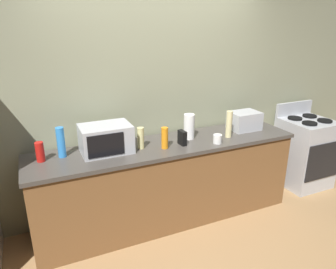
{
  "coord_description": "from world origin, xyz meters",
  "views": [
    {
      "loc": [
        -1.25,
        -2.37,
        2.09
      ],
      "look_at": [
        0.0,
        0.4,
        1.0
      ],
      "focal_mm": 33.57,
      "sensor_mm": 36.0,
      "label": 1
    }
  ],
  "objects_px": {
    "microwave": "(106,139)",
    "bottle_hot_sauce": "(40,152)",
    "bottle_spray_cleaner": "(61,142)",
    "bottle_hand_soap": "(229,124)",
    "paper_towel_roll": "(189,127)",
    "bottle_dish_soap": "(165,138)",
    "mug_white": "(218,139)",
    "bottle_vinegar": "(141,138)",
    "cordless_phone": "(182,138)",
    "stove_range": "(305,152)",
    "toaster_oven": "(244,121)"
  },
  "relations": [
    {
      "from": "microwave",
      "to": "bottle_hot_sauce",
      "type": "bearing_deg",
      "value": 177.72
    },
    {
      "from": "bottle_spray_cleaner",
      "to": "bottle_hand_soap",
      "type": "distance_m",
      "value": 1.74
    },
    {
      "from": "paper_towel_roll",
      "to": "bottle_dish_soap",
      "type": "relative_size",
      "value": 1.24
    },
    {
      "from": "mug_white",
      "to": "bottle_vinegar",
      "type": "bearing_deg",
      "value": 166.12
    },
    {
      "from": "cordless_phone",
      "to": "bottle_hand_soap",
      "type": "height_order",
      "value": "bottle_hand_soap"
    },
    {
      "from": "bottle_hand_soap",
      "to": "mug_white",
      "type": "height_order",
      "value": "bottle_hand_soap"
    },
    {
      "from": "paper_towel_roll",
      "to": "cordless_phone",
      "type": "xyz_separation_m",
      "value": [
        -0.15,
        -0.14,
        -0.06
      ]
    },
    {
      "from": "bottle_vinegar",
      "to": "bottle_hot_sauce",
      "type": "bearing_deg",
      "value": 175.15
    },
    {
      "from": "microwave",
      "to": "paper_towel_roll",
      "type": "relative_size",
      "value": 1.78
    },
    {
      "from": "microwave",
      "to": "bottle_dish_soap",
      "type": "distance_m",
      "value": 0.57
    },
    {
      "from": "stove_range",
      "to": "microwave",
      "type": "relative_size",
      "value": 2.25
    },
    {
      "from": "toaster_oven",
      "to": "bottle_vinegar",
      "type": "height_order",
      "value": "bottle_vinegar"
    },
    {
      "from": "paper_towel_roll",
      "to": "cordless_phone",
      "type": "bearing_deg",
      "value": -137.61
    },
    {
      "from": "stove_range",
      "to": "paper_towel_roll",
      "type": "height_order",
      "value": "paper_towel_roll"
    },
    {
      "from": "toaster_oven",
      "to": "cordless_phone",
      "type": "xyz_separation_m",
      "value": [
        -0.89,
        -0.15,
        -0.03
      ]
    },
    {
      "from": "stove_range",
      "to": "bottle_vinegar",
      "type": "bearing_deg",
      "value": -179.82
    },
    {
      "from": "bottle_spray_cleaner",
      "to": "bottle_dish_soap",
      "type": "bearing_deg",
      "value": -11.74
    },
    {
      "from": "microwave",
      "to": "mug_white",
      "type": "xyz_separation_m",
      "value": [
        1.11,
        -0.25,
        -0.09
      ]
    },
    {
      "from": "stove_range",
      "to": "bottle_dish_soap",
      "type": "xyz_separation_m",
      "value": [
        -2.08,
        -0.1,
        0.55
      ]
    },
    {
      "from": "microwave",
      "to": "cordless_phone",
      "type": "xyz_separation_m",
      "value": [
        0.76,
        -0.14,
        -0.06
      ]
    },
    {
      "from": "microwave",
      "to": "toaster_oven",
      "type": "bearing_deg",
      "value": 0.43
    },
    {
      "from": "cordless_phone",
      "to": "bottle_dish_soap",
      "type": "distance_m",
      "value": 0.21
    },
    {
      "from": "stove_range",
      "to": "mug_white",
      "type": "distance_m",
      "value": 1.61
    },
    {
      "from": "cordless_phone",
      "to": "mug_white",
      "type": "relative_size",
      "value": 1.62
    },
    {
      "from": "bottle_dish_soap",
      "to": "bottle_hand_soap",
      "type": "xyz_separation_m",
      "value": [
        0.77,
        0.02,
        0.04
      ]
    },
    {
      "from": "bottle_hot_sauce",
      "to": "bottle_vinegar",
      "type": "xyz_separation_m",
      "value": [
        0.93,
        -0.08,
        0.02
      ]
    },
    {
      "from": "stove_range",
      "to": "toaster_oven",
      "type": "relative_size",
      "value": 3.18
    },
    {
      "from": "stove_range",
      "to": "bottle_vinegar",
      "type": "xyz_separation_m",
      "value": [
        -2.3,
        -0.01,
        0.55
      ]
    },
    {
      "from": "bottle_vinegar",
      "to": "bottle_dish_soap",
      "type": "bearing_deg",
      "value": -23.27
    },
    {
      "from": "paper_towel_roll",
      "to": "bottle_spray_cleaner",
      "type": "bearing_deg",
      "value": 177.91
    },
    {
      "from": "paper_towel_roll",
      "to": "bottle_hot_sauce",
      "type": "height_order",
      "value": "paper_towel_roll"
    },
    {
      "from": "cordless_phone",
      "to": "bottle_dish_soap",
      "type": "height_order",
      "value": "bottle_dish_soap"
    },
    {
      "from": "bottle_dish_soap",
      "to": "mug_white",
      "type": "xyz_separation_m",
      "value": [
        0.56,
        -0.1,
        -0.06
      ]
    },
    {
      "from": "bottle_hot_sauce",
      "to": "bottle_vinegar",
      "type": "height_order",
      "value": "bottle_vinegar"
    },
    {
      "from": "stove_range",
      "to": "cordless_phone",
      "type": "relative_size",
      "value": 7.2
    },
    {
      "from": "stove_range",
      "to": "microwave",
      "type": "height_order",
      "value": "microwave"
    },
    {
      "from": "cordless_phone",
      "to": "bottle_hand_soap",
      "type": "bearing_deg",
      "value": -4.01
    },
    {
      "from": "cordless_phone",
      "to": "bottle_vinegar",
      "type": "relative_size",
      "value": 0.69
    },
    {
      "from": "microwave",
      "to": "bottle_dish_soap",
      "type": "bearing_deg",
      "value": -15.11
    },
    {
      "from": "microwave",
      "to": "paper_towel_roll",
      "type": "xyz_separation_m",
      "value": [
        0.91,
        0.0,
        0.0
      ]
    },
    {
      "from": "microwave",
      "to": "mug_white",
      "type": "bearing_deg",
      "value": -12.54
    },
    {
      "from": "bottle_hand_soap",
      "to": "toaster_oven",
      "type": "bearing_deg",
      "value": 24.54
    },
    {
      "from": "bottle_hot_sauce",
      "to": "microwave",
      "type": "bearing_deg",
      "value": -2.28
    },
    {
      "from": "bottle_spray_cleaner",
      "to": "mug_white",
      "type": "height_order",
      "value": "bottle_spray_cleaner"
    },
    {
      "from": "stove_range",
      "to": "bottle_hand_soap",
      "type": "relative_size",
      "value": 3.69
    },
    {
      "from": "microwave",
      "to": "mug_white",
      "type": "relative_size",
      "value": 5.18
    },
    {
      "from": "toaster_oven",
      "to": "paper_towel_roll",
      "type": "distance_m",
      "value": 0.74
    },
    {
      "from": "stove_range",
      "to": "bottle_dish_soap",
      "type": "distance_m",
      "value": 2.15
    },
    {
      "from": "microwave",
      "to": "mug_white",
      "type": "height_order",
      "value": "microwave"
    },
    {
      "from": "paper_towel_roll",
      "to": "bottle_hand_soap",
      "type": "distance_m",
      "value": 0.44
    }
  ]
}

